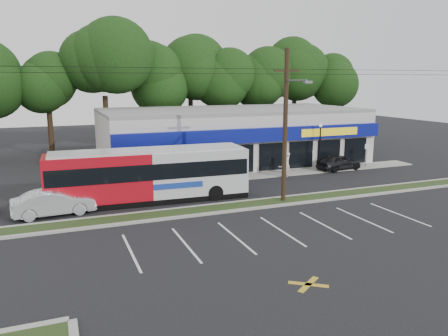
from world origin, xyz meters
name	(u,v)px	position (x,y,z in m)	size (l,w,h in m)	color
ground	(249,211)	(0.00, 0.00, 0.00)	(120.00, 120.00, 0.00)	black
grass_strip	(242,206)	(0.00, 1.00, 0.06)	(40.00, 1.60, 0.12)	#233515
curb_south	(248,209)	(0.00, 0.15, 0.07)	(40.00, 0.25, 0.14)	#9E9E93
curb_north	(237,202)	(0.00, 1.85, 0.07)	(40.00, 0.25, 0.14)	#9E9E93
sidewalk	(258,175)	(5.00, 9.00, 0.05)	(32.00, 2.20, 0.10)	#9E9E93
strip_mall	(232,135)	(5.50, 15.91, 2.65)	(25.00, 12.55, 5.30)	#BAB4AD
utility_pole	(284,121)	(2.83, 0.93, 5.41)	(50.00, 2.77, 10.00)	black
lamp_post	(320,142)	(11.00, 8.80, 2.67)	(0.30, 0.30, 4.25)	black
sign_post	(367,151)	(16.00, 8.57, 1.56)	(0.45, 0.10, 2.23)	#59595E
tree_line	(187,77)	(4.00, 26.00, 8.42)	(46.76, 6.76, 11.83)	black
metrobus	(149,174)	(-5.23, 4.50, 1.88)	(13.34, 3.33, 3.55)	#B00D19
car_dark	(339,162)	(12.90, 8.50, 0.73)	(1.73, 4.30, 1.46)	black
car_silver	(54,203)	(-11.29, 3.50, 0.79)	(1.66, 4.77, 1.57)	#B2B5BB
pedestrian_a	(287,164)	(7.55, 8.50, 0.97)	(0.71, 0.46, 1.94)	silver
pedestrian_b	(283,167)	(6.71, 7.68, 0.87)	(0.84, 0.66, 1.73)	#BBB2A8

